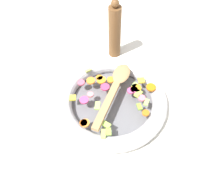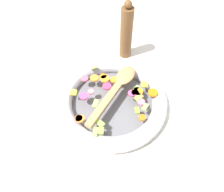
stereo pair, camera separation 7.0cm
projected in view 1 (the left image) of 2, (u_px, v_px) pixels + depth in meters
The scene contains 5 objects.
ground_plane at pixel (112, 105), 0.74m from camera, with size 4.00×4.00×0.00m, color silver.
skillet at pixel (112, 101), 0.72m from camera, with size 0.36×0.36×0.05m.
chopped_vegetables at pixel (113, 94), 0.70m from camera, with size 0.28×0.29×0.01m.
wooden_spoon at pixel (115, 87), 0.71m from camera, with size 0.09×0.28×0.01m.
pepper_mill at pixel (115, 32), 0.80m from camera, with size 0.05×0.05×0.23m.
Camera 1 is at (0.07, -0.41, 0.62)m, focal length 35.00 mm.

